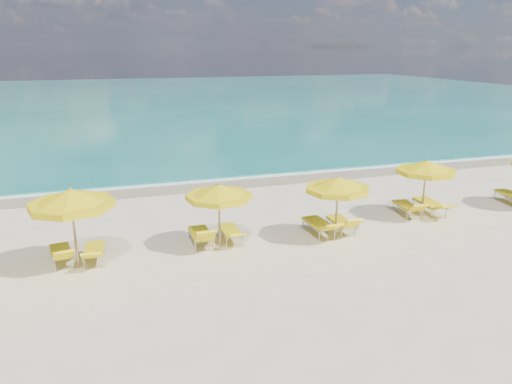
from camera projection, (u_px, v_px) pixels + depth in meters
name	position (u px, v px, depth m)	size (l,w,h in m)	color
ground_plane	(270.00, 239.00, 16.31)	(120.00, 120.00, 0.00)	beige
ocean	(137.00, 99.00, 60.12)	(120.00, 80.00, 0.30)	#147266
wet_sand_band	(217.00, 183.00, 23.06)	(120.00, 2.60, 0.01)	tan
foam_line	(213.00, 179.00, 23.79)	(120.00, 1.20, 0.03)	white
whitecap_near	(82.00, 151.00, 30.04)	(14.00, 0.36, 0.05)	white
whitecap_far	(264.00, 124.00, 40.60)	(18.00, 0.30, 0.05)	white
umbrella_2	(71.00, 199.00, 13.64)	(2.69, 2.69, 2.39)	tan
umbrella_3	(219.00, 192.00, 15.21)	(2.49, 2.49, 2.09)	tan
umbrella_4	(338.00, 185.00, 15.87)	(2.39, 2.39, 2.14)	tan
umbrella_5	(426.00, 168.00, 18.01)	(2.76, 2.76, 2.18)	tan
lounger_2_left	(62.00, 257.00, 14.44)	(0.81, 1.75, 0.78)	#A5A8AD
lounger_2_right	(94.00, 255.00, 14.59)	(0.69, 1.74, 0.70)	#A5A8AD
lounger_3_left	(201.00, 239.00, 15.74)	(0.67, 1.81, 0.88)	#A5A8AD
lounger_3_right	(230.00, 235.00, 16.15)	(0.60, 1.72, 0.63)	#A5A8AD
lounger_4_left	(319.00, 228.00, 16.64)	(0.69, 1.92, 0.78)	#A5A8AD
lounger_4_right	(341.00, 226.00, 16.91)	(0.63, 1.70, 0.80)	#A5A8AD
lounger_5_left	(407.00, 210.00, 18.58)	(0.83, 1.82, 0.77)	#A5A8AD
lounger_5_right	(430.00, 208.00, 18.78)	(0.80, 2.04, 0.72)	#A5A8AD
lounger_6_left	(511.00, 198.00, 19.96)	(0.83, 1.88, 0.79)	#A5A8AD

